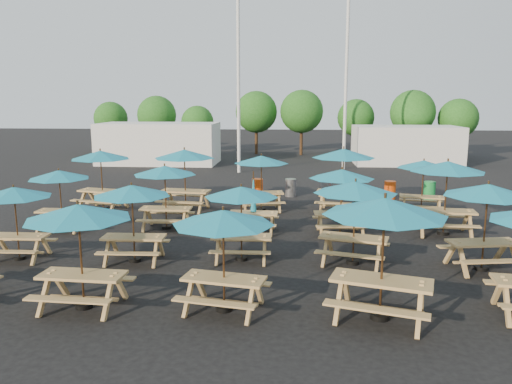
# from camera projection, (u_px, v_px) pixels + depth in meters

# --- Properties ---
(ground) EXTENTS (120.00, 120.00, 0.00)m
(ground) POSITION_uv_depth(u_px,v_px,m) (253.00, 233.00, 16.57)
(ground) COLOR black
(ground) RESTS_ON ground
(picnic_unit_1) EXTENTS (2.03, 2.03, 2.05)m
(picnic_unit_1) POSITION_uv_depth(u_px,v_px,m) (14.00, 196.00, 13.48)
(picnic_unit_1) COLOR tan
(picnic_unit_1) RESTS_ON ground
(picnic_unit_2) EXTENTS (2.00, 2.00, 2.07)m
(picnic_unit_2) POSITION_uv_depth(u_px,v_px,m) (59.00, 178.00, 16.57)
(picnic_unit_2) COLOR tan
(picnic_unit_2) RESTS_ON ground
(picnic_unit_3) EXTENTS (2.79, 2.79, 2.40)m
(picnic_unit_3) POSITION_uv_depth(u_px,v_px,m) (101.00, 158.00, 19.69)
(picnic_unit_3) COLOR tan
(picnic_unit_3) RESTS_ON ground
(picnic_unit_4) EXTENTS (2.30, 2.30, 2.27)m
(picnic_unit_4) POSITION_uv_depth(u_px,v_px,m) (78.00, 217.00, 10.22)
(picnic_unit_4) COLOR tan
(picnic_unit_4) RESTS_ON ground
(picnic_unit_5) EXTENTS (2.14, 2.14, 2.14)m
(picnic_unit_5) POSITION_uv_depth(u_px,v_px,m) (132.00, 194.00, 13.27)
(picnic_unit_5) COLOR tan
(picnic_unit_5) RESTS_ON ground
(picnic_unit_6) EXTENTS (2.16, 2.16, 2.19)m
(picnic_unit_6) POSITION_uv_depth(u_px,v_px,m) (165.00, 173.00, 16.75)
(picnic_unit_6) COLOR tan
(picnic_unit_6) RESTS_ON ground
(picnic_unit_7) EXTENTS (2.66, 2.66, 2.46)m
(picnic_unit_7) POSITION_uv_depth(u_px,v_px,m) (184.00, 157.00, 19.52)
(picnic_unit_7) COLOR tan
(picnic_unit_7) RESTS_ON ground
(picnic_unit_8) EXTENTS (2.47, 2.47, 2.18)m
(picnic_unit_8) POSITION_uv_depth(u_px,v_px,m) (223.00, 222.00, 10.09)
(picnic_unit_8) COLOR tan
(picnic_unit_8) RESTS_ON ground
(picnic_unit_9) EXTENTS (2.06, 2.06, 2.08)m
(picnic_unit_9) POSITION_uv_depth(u_px,v_px,m) (241.00, 196.00, 13.40)
(picnic_unit_9) COLOR tan
(picnic_unit_9) RESTS_ON ground
(picnic_unit_10) EXTENTS (1.66, 1.47, 2.06)m
(picnic_unit_10) POSITION_uv_depth(u_px,v_px,m) (253.00, 208.00, 16.46)
(picnic_unit_10) COLOR tan
(picnic_unit_10) RESTS_ON ground
(picnic_unit_11) EXTENTS (2.47, 2.47, 2.22)m
(picnic_unit_11) POSITION_uv_depth(u_px,v_px,m) (261.00, 162.00, 19.57)
(picnic_unit_11) COLOR tan
(picnic_unit_11) RESTS_ON ground
(picnic_unit_12) EXTENTS (3.02, 3.02, 2.51)m
(picnic_unit_12) POSITION_uv_depth(u_px,v_px,m) (385.00, 213.00, 9.65)
(picnic_unit_12) COLOR tan
(picnic_unit_12) RESTS_ON ground
(picnic_unit_13) EXTENTS (2.71, 2.71, 2.27)m
(picnic_unit_13) POSITION_uv_depth(u_px,v_px,m) (355.00, 192.00, 13.05)
(picnic_unit_13) COLOR tan
(picnic_unit_13) RESTS_ON ground
(picnic_unit_14) EXTENTS (2.20, 2.20, 2.17)m
(picnic_unit_14) POSITION_uv_depth(u_px,v_px,m) (342.00, 177.00, 16.03)
(picnic_unit_14) COLOR tan
(picnic_unit_14) RESTS_ON ground
(picnic_unit_15) EXTENTS (2.81, 2.81, 2.52)m
(picnic_unit_15) POSITION_uv_depth(u_px,v_px,m) (343.00, 157.00, 19.22)
(picnic_unit_15) COLOR tan
(picnic_unit_15) RESTS_ON ground
(picnic_unit_17) EXTENTS (2.54, 2.54, 2.28)m
(picnic_unit_17) POSITION_uv_depth(u_px,v_px,m) (488.00, 195.00, 12.58)
(picnic_unit_17) COLOR tan
(picnic_unit_17) RESTS_ON ground
(picnic_unit_18) EXTENTS (2.57, 2.57, 2.44)m
(picnic_unit_18) POSITION_uv_depth(u_px,v_px,m) (447.00, 170.00, 15.96)
(picnic_unit_18) COLOR tan
(picnic_unit_18) RESTS_ON ground
(picnic_unit_19) EXTENTS (2.40, 2.40, 2.10)m
(picnic_unit_19) POSITION_uv_depth(u_px,v_px,m) (424.00, 167.00, 18.98)
(picnic_unit_19) COLOR tan
(picnic_unit_19) RESTS_ON ground
(waste_bin_0) EXTENTS (0.50, 0.50, 0.80)m
(waste_bin_0) POSITION_uv_depth(u_px,v_px,m) (257.00, 187.00, 22.84)
(waste_bin_0) COLOR #DC450C
(waste_bin_0) RESTS_ON ground
(waste_bin_1) EXTENTS (0.50, 0.50, 0.80)m
(waste_bin_1) POSITION_uv_depth(u_px,v_px,m) (291.00, 188.00, 22.80)
(waste_bin_1) COLOR gray
(waste_bin_1) RESTS_ON ground
(waste_bin_2) EXTENTS (0.50, 0.50, 0.80)m
(waste_bin_2) POSITION_uv_depth(u_px,v_px,m) (326.00, 187.00, 22.86)
(waste_bin_2) COLOR gray
(waste_bin_2) RESTS_ON ground
(waste_bin_3) EXTENTS (0.50, 0.50, 0.80)m
(waste_bin_3) POSITION_uv_depth(u_px,v_px,m) (390.00, 190.00, 22.19)
(waste_bin_3) COLOR #DC450C
(waste_bin_3) RESTS_ON ground
(waste_bin_4) EXTENTS (0.50, 0.50, 0.80)m
(waste_bin_4) POSITION_uv_depth(u_px,v_px,m) (429.00, 190.00, 22.09)
(waste_bin_4) COLOR #198A39
(waste_bin_4) RESTS_ON ground
(mast_0) EXTENTS (0.20, 0.20, 12.00)m
(mast_0) POSITION_uv_depth(u_px,v_px,m) (238.00, 72.00, 29.37)
(mast_0) COLOR silver
(mast_0) RESTS_ON ground
(mast_1) EXTENTS (0.20, 0.20, 12.00)m
(mast_1) POSITION_uv_depth(u_px,v_px,m) (346.00, 73.00, 30.84)
(mast_1) COLOR silver
(mast_1) RESTS_ON ground
(event_tent_0) EXTENTS (8.00, 4.00, 2.80)m
(event_tent_0) POSITION_uv_depth(u_px,v_px,m) (159.00, 143.00, 34.57)
(event_tent_0) COLOR silver
(event_tent_0) RESTS_ON ground
(event_tent_1) EXTENTS (7.00, 4.00, 2.60)m
(event_tent_1) POSITION_uv_depth(u_px,v_px,m) (406.00, 145.00, 34.29)
(event_tent_1) COLOR silver
(event_tent_1) RESTS_ON ground
(tree_0) EXTENTS (2.80, 2.80, 4.24)m
(tree_0) POSITION_uv_depth(u_px,v_px,m) (111.00, 119.00, 41.88)
(tree_0) COLOR #382314
(tree_0) RESTS_ON ground
(tree_1) EXTENTS (3.11, 3.11, 4.72)m
(tree_1) POSITION_uv_depth(u_px,v_px,m) (157.00, 115.00, 40.17)
(tree_1) COLOR #382314
(tree_1) RESTS_ON ground
(tree_2) EXTENTS (2.59, 2.59, 3.93)m
(tree_2) POSITION_uv_depth(u_px,v_px,m) (197.00, 122.00, 39.77)
(tree_2) COLOR #382314
(tree_2) RESTS_ON ground
(tree_3) EXTENTS (3.36, 3.36, 5.09)m
(tree_3) POSITION_uv_depth(u_px,v_px,m) (256.00, 112.00, 40.32)
(tree_3) COLOR #382314
(tree_3) RESTS_ON ground
(tree_4) EXTENTS (3.41, 3.41, 5.17)m
(tree_4) POSITION_uv_depth(u_px,v_px,m) (302.00, 112.00, 39.59)
(tree_4) COLOR #382314
(tree_4) RESTS_ON ground
(tree_5) EXTENTS (2.94, 2.94, 4.45)m
(tree_5) POSITION_uv_depth(u_px,v_px,m) (356.00, 118.00, 39.76)
(tree_5) COLOR #382314
(tree_5) RESTS_ON ground
(tree_6) EXTENTS (3.38, 3.38, 5.13)m
(tree_6) POSITION_uv_depth(u_px,v_px,m) (413.00, 113.00, 37.63)
(tree_6) COLOR #382314
(tree_6) RESTS_ON ground
(tree_7) EXTENTS (2.95, 2.95, 4.48)m
(tree_7) POSITION_uv_depth(u_px,v_px,m) (458.00, 118.00, 37.49)
(tree_7) COLOR #382314
(tree_7) RESTS_ON ground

